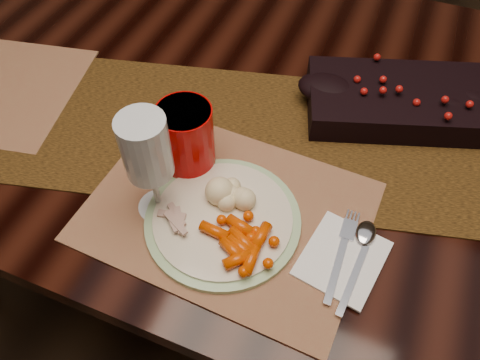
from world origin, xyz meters
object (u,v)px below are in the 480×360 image
at_px(placemat_main, 228,211).
at_px(turkey_shreds, 174,218).
at_px(dining_table, 284,216).
at_px(napkin, 343,258).
at_px(red_cup, 187,139).
at_px(wine_glass, 151,169).
at_px(dinner_plate, 223,219).
at_px(baby_carrots, 238,245).
at_px(centerpiece, 404,97).
at_px(mashed_potatoes, 235,189).

distance_m(placemat_main, turkey_shreds, 0.09).
bearing_deg(dining_table, napkin, -60.78).
bearing_deg(red_cup, wine_glass, -93.81).
xyz_separation_m(placemat_main, dinner_plate, (0.00, -0.02, 0.01)).
distance_m(dining_table, red_cup, 0.51).
bearing_deg(red_cup, baby_carrots, -42.72).
xyz_separation_m(centerpiece, turkey_shreds, (-0.29, -0.40, -0.01)).
bearing_deg(baby_carrots, red_cup, 137.28).
height_order(baby_carrots, turkey_shreds, baby_carrots).
bearing_deg(turkey_shreds, baby_carrots, -4.35).
bearing_deg(centerpiece, wine_glass, -131.09).
height_order(dinner_plate, turkey_shreds, turkey_shreds).
height_order(mashed_potatoes, napkin, mashed_potatoes).
distance_m(placemat_main, mashed_potatoes, 0.04).
bearing_deg(napkin, baby_carrots, -151.45).
bearing_deg(turkey_shreds, placemat_main, 41.78).
height_order(placemat_main, dinner_plate, dinner_plate).
distance_m(centerpiece, wine_glass, 0.50).
bearing_deg(dinner_plate, red_cup, 138.55).
bearing_deg(mashed_potatoes, centerpiece, 56.45).
xyz_separation_m(baby_carrots, red_cup, (-0.15, 0.14, 0.04)).
bearing_deg(baby_carrots, centerpiece, 67.07).
bearing_deg(placemat_main, napkin, -2.10).
distance_m(centerpiece, red_cup, 0.42).
bearing_deg(napkin, red_cup, 174.14).
height_order(centerpiece, baby_carrots, centerpiece).
distance_m(centerpiece, dinner_plate, 0.43).
xyz_separation_m(placemat_main, mashed_potatoes, (0.00, 0.02, 0.04)).
distance_m(centerpiece, mashed_potatoes, 0.39).
relative_size(napkin, red_cup, 1.03).
bearing_deg(wine_glass, dinner_plate, 5.38).
distance_m(placemat_main, red_cup, 0.14).
height_order(centerpiece, placemat_main, centerpiece).
relative_size(dining_table, centerpiece, 5.05).
xyz_separation_m(dinner_plate, mashed_potatoes, (0.00, 0.04, 0.03)).
distance_m(turkey_shreds, red_cup, 0.14).
bearing_deg(mashed_potatoes, baby_carrots, -65.24).
bearing_deg(mashed_potatoes, red_cup, 155.57).
relative_size(dining_table, napkin, 13.64).
height_order(dining_table, dinner_plate, dinner_plate).
relative_size(mashed_potatoes, wine_glass, 0.40).
bearing_deg(napkin, wine_glass, -166.87).
xyz_separation_m(placemat_main, turkey_shreds, (-0.07, -0.06, 0.02)).
xyz_separation_m(dinner_plate, napkin, (0.20, 0.01, -0.00)).
height_order(turkey_shreds, red_cup, red_cup).
distance_m(dinner_plate, mashed_potatoes, 0.05).
distance_m(mashed_potatoes, red_cup, 0.12).
distance_m(centerpiece, baby_carrots, 0.45).
xyz_separation_m(dining_table, baby_carrots, (0.01, -0.34, 0.40)).
bearing_deg(turkey_shreds, dinner_plate, 28.10).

